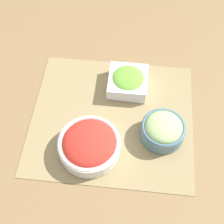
# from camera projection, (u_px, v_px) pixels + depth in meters

# --- Properties ---
(ground_plane) EXTENTS (3.00, 3.00, 0.00)m
(ground_plane) POSITION_uv_depth(u_px,v_px,m) (112.00, 118.00, 1.00)
(ground_plane) COLOR olive
(placemat) EXTENTS (0.51, 0.46, 0.00)m
(placemat) POSITION_uv_depth(u_px,v_px,m) (112.00, 117.00, 1.00)
(placemat) COLOR #937F56
(placemat) RESTS_ON ground_plane
(cucumber_bowl) EXTENTS (0.13, 0.13, 0.07)m
(cucumber_bowl) POSITION_uv_depth(u_px,v_px,m) (163.00, 129.00, 0.93)
(cucumber_bowl) COLOR slate
(cucumber_bowl) RESTS_ON placemat
(tomato_bowl) EXTENTS (0.18, 0.18, 0.07)m
(tomato_bowl) POSITION_uv_depth(u_px,v_px,m) (89.00, 144.00, 0.90)
(tomato_bowl) COLOR white
(tomato_bowl) RESTS_ON placemat
(lettuce_bowl) EXTENTS (0.13, 0.13, 0.06)m
(lettuce_bowl) POSITION_uv_depth(u_px,v_px,m) (128.00, 81.00, 1.03)
(lettuce_bowl) COLOR white
(lettuce_bowl) RESTS_ON placemat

